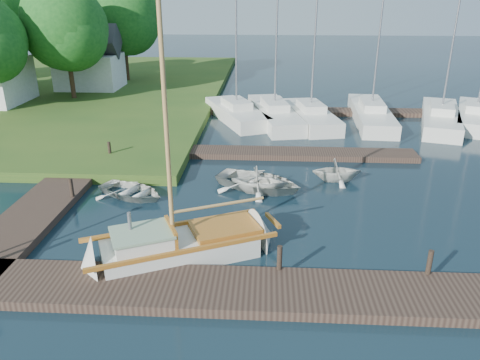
# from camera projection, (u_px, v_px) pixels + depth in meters

# --- Properties ---
(ground) EXTENTS (160.00, 160.00, 0.00)m
(ground) POSITION_uv_depth(u_px,v_px,m) (240.00, 207.00, 19.24)
(ground) COLOR black
(ground) RESTS_ON ground
(near_dock) EXTENTS (18.00, 2.20, 0.30)m
(near_dock) POSITION_uv_depth(u_px,v_px,m) (228.00, 291.00, 13.64)
(near_dock) COLOR #2D2019
(near_dock) RESTS_ON ground
(left_dock) EXTENTS (2.20, 18.00, 0.30)m
(left_dock) POSITION_uv_depth(u_px,v_px,m) (69.00, 181.00, 21.46)
(left_dock) COLOR #2D2019
(left_dock) RESTS_ON ground
(far_dock) EXTENTS (14.00, 1.60, 0.30)m
(far_dock) POSITION_uv_depth(u_px,v_px,m) (284.00, 153.00, 25.09)
(far_dock) COLOR #2D2019
(far_dock) RESTS_ON ground
(pontoon) EXTENTS (30.00, 1.60, 0.30)m
(pontoon) POSITION_uv_depth(u_px,v_px,m) (392.00, 113.00, 33.45)
(pontoon) COLOR #2D2019
(pontoon) RESTS_ON ground
(mooring_post_1) EXTENTS (0.16, 0.16, 0.80)m
(mooring_post_1) POSITION_uv_depth(u_px,v_px,m) (134.00, 253.00, 14.51)
(mooring_post_1) COLOR black
(mooring_post_1) RESTS_ON near_dock
(mooring_post_2) EXTENTS (0.16, 0.16, 0.80)m
(mooring_post_2) POSITION_uv_depth(u_px,v_px,m) (280.00, 258.00, 14.27)
(mooring_post_2) COLOR black
(mooring_post_2) RESTS_ON near_dock
(mooring_post_3) EXTENTS (0.16, 0.16, 0.80)m
(mooring_post_3) POSITION_uv_depth(u_px,v_px,m) (430.00, 262.00, 14.03)
(mooring_post_3) COLOR black
(mooring_post_3) RESTS_ON near_dock
(mooring_post_4) EXTENTS (0.16, 0.16, 0.80)m
(mooring_post_4) POSITION_uv_depth(u_px,v_px,m) (71.00, 188.00, 19.35)
(mooring_post_4) COLOR black
(mooring_post_4) RESTS_ON left_dock
(mooring_post_5) EXTENTS (0.16, 0.16, 0.80)m
(mooring_post_5) POSITION_uv_depth(u_px,v_px,m) (110.00, 149.00, 23.97)
(mooring_post_5) COLOR black
(mooring_post_5) RESTS_ON left_dock
(sailboat) EXTENTS (7.32, 4.74, 9.83)m
(sailboat) POSITION_uv_depth(u_px,v_px,m) (184.00, 247.00, 15.57)
(sailboat) COLOR silver
(sailboat) RESTS_ON ground
(dinghy) EXTENTS (3.99, 3.49, 0.69)m
(dinghy) POSITION_uv_depth(u_px,v_px,m) (188.00, 242.00, 15.88)
(dinghy) COLOR #855612
(dinghy) RESTS_ON ground
(tender_a) EXTENTS (3.81, 3.41, 0.65)m
(tender_a) POSITION_uv_depth(u_px,v_px,m) (131.00, 189.00, 20.14)
(tender_a) COLOR silver
(tender_a) RESTS_ON ground
(tender_b) EXTENTS (2.72, 2.42, 1.30)m
(tender_b) POSITION_uv_depth(u_px,v_px,m) (259.00, 179.00, 20.39)
(tender_b) COLOR silver
(tender_b) RESTS_ON ground
(tender_c) EXTENTS (4.79, 4.23, 0.82)m
(tender_c) POSITION_uv_depth(u_px,v_px,m) (259.00, 180.00, 20.91)
(tender_c) COLOR silver
(tender_c) RESTS_ON ground
(tender_d) EXTENTS (2.36, 2.07, 1.19)m
(tender_d) POSITION_uv_depth(u_px,v_px,m) (337.00, 169.00, 21.68)
(tender_d) COLOR silver
(tender_d) RESTS_ON ground
(marina_boat_0) EXTENTS (5.05, 7.82, 10.47)m
(marina_boat_0) POSITION_uv_depth(u_px,v_px,m) (236.00, 112.00, 31.94)
(marina_boat_0) COLOR silver
(marina_boat_0) RESTS_ON ground
(marina_boat_1) EXTENTS (3.93, 9.17, 11.14)m
(marina_boat_1) POSITION_uv_depth(u_px,v_px,m) (274.00, 113.00, 31.75)
(marina_boat_1) COLOR silver
(marina_boat_1) RESTS_ON ground
(marina_boat_2) EXTENTS (3.60, 7.74, 11.99)m
(marina_boat_2) POSITION_uv_depth(u_px,v_px,m) (311.00, 115.00, 31.18)
(marina_boat_2) COLOR silver
(marina_boat_2) RESTS_ON ground
(marina_boat_3) EXTENTS (2.76, 9.29, 12.61)m
(marina_boat_3) POSITION_uv_depth(u_px,v_px,m) (371.00, 113.00, 31.69)
(marina_boat_3) COLOR silver
(marina_boat_3) RESTS_ON ground
(marina_boat_4) EXTENTS (4.64, 9.09, 10.09)m
(marina_boat_4) POSITION_uv_depth(u_px,v_px,m) (441.00, 116.00, 30.79)
(marina_boat_4) COLOR silver
(marina_boat_4) RESTS_ON ground
(marina_boat_5) EXTENTS (5.07, 8.48, 10.25)m
(marina_boat_5) POSITION_uv_depth(u_px,v_px,m) (476.00, 115.00, 31.20)
(marina_boat_5) COLOR silver
(marina_boat_5) RESTS_ON ground
(house_c) EXTENTS (5.25, 4.00, 5.28)m
(house_c) POSITION_uv_depth(u_px,v_px,m) (89.00, 63.00, 39.36)
(house_c) COLOR silver
(house_c) RESTS_ON shore
(tree_3) EXTENTS (6.41, 6.38, 8.74)m
(tree_3) POSITION_uv_depth(u_px,v_px,m) (65.00, 26.00, 34.49)
(tree_3) COLOR #332114
(tree_3) RESTS_ON shore
(tree_7) EXTENTS (6.83, 6.83, 9.38)m
(tree_7) POSITION_uv_depth(u_px,v_px,m) (122.00, 15.00, 41.63)
(tree_7) COLOR #332114
(tree_7) RESTS_ON shore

